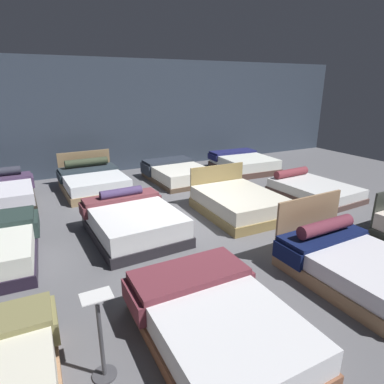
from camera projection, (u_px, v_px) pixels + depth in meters
The scene contains 11 objects.
ground_plane at pixel (186, 223), 6.80m from camera, with size 18.00×18.00×0.02m, color #5B5B60.
showroom_back_wall at pixel (117, 117), 10.36m from camera, with size 18.00×0.06×3.50m, color #333D4C.
bed_1 at pixel (215, 321), 3.64m from camera, with size 1.56×2.12×0.53m.
bed_2 at pixel (353, 263), 4.76m from camera, with size 1.55×2.00×1.03m.
bed_5 at pixel (134, 222), 6.14m from camera, with size 1.64×2.02×0.75m.
bed_6 at pixel (239, 203), 7.17m from camera, with size 1.55×2.00×0.90m.
bed_7 at pixel (313, 190), 8.30m from camera, with size 1.56×2.13×0.56m.
bed_9 at pixel (93, 181), 8.76m from camera, with size 1.63×2.06×0.92m.
bed_10 at pixel (177, 173), 9.70m from camera, with size 1.57×2.15×0.51m.
bed_11 at pixel (243, 163), 10.85m from camera, with size 1.72×2.11×0.54m.
price_sign at pixel (102, 347), 3.12m from camera, with size 0.28×0.24×0.93m.
Camera 1 is at (-2.77, -5.61, 2.73)m, focal length 30.63 mm.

